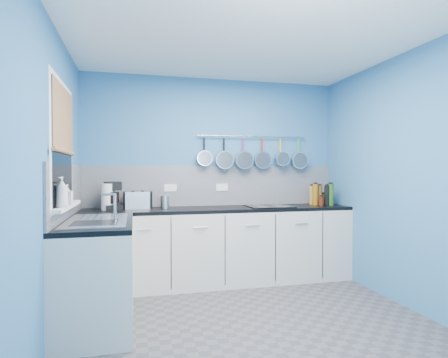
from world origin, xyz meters
name	(u,v)px	position (x,y,z in m)	size (l,w,h in m)	color
floor	(250,324)	(0.00, 0.00, -0.01)	(3.20, 3.00, 0.02)	#47474C
ceiling	(250,36)	(0.00, 0.00, 2.51)	(3.20, 3.00, 0.02)	white
wall_back	(214,178)	(0.00, 1.51, 1.25)	(3.20, 0.02, 2.50)	teal
wall_front	(347,188)	(0.00, -1.51, 1.25)	(3.20, 0.02, 2.50)	teal
wall_left	(51,182)	(-1.61, 0.00, 1.25)	(0.02, 3.00, 2.50)	teal
wall_right	(407,180)	(1.61, 0.00, 1.25)	(0.02, 3.00, 2.50)	teal
backsplash_back	(214,186)	(0.00, 1.49, 1.15)	(3.20, 0.02, 0.50)	#96989E
backsplash_left	(67,191)	(-1.59, 0.60, 1.15)	(0.02, 1.80, 0.50)	#96989E
cabinet_run_back	(219,247)	(0.00, 1.20, 0.43)	(3.20, 0.60, 0.86)	beige
worktop_back	(219,209)	(0.00, 1.20, 0.88)	(3.20, 0.60, 0.04)	black
cabinet_run_left	(97,274)	(-1.30, 0.30, 0.43)	(0.60, 1.20, 0.86)	beige
worktop_left	(97,223)	(-1.30, 0.30, 0.88)	(0.60, 1.20, 0.04)	black
window_frame	(62,146)	(-1.58, 0.30, 1.55)	(0.01, 1.00, 1.10)	white
window_glass	(63,146)	(-1.57, 0.30, 1.55)	(0.01, 0.90, 1.00)	black
bamboo_blind	(64,119)	(-1.56, 0.30, 1.77)	(0.01, 0.90, 0.55)	#997647
window_sill	(66,206)	(-1.55, 0.30, 1.04)	(0.10, 0.98, 0.03)	white
sink_unit	(97,220)	(-1.30, 0.30, 0.90)	(0.50, 0.95, 0.01)	silver
mixer_tap	(115,207)	(-1.14, 0.12, 1.03)	(0.12, 0.08, 0.26)	silver
socket_left	(170,188)	(-0.55, 1.48, 1.13)	(0.15, 0.01, 0.09)	white
socket_right	(222,187)	(0.10, 1.48, 1.13)	(0.15, 0.01, 0.09)	white
pot_rail	(253,137)	(0.50, 1.45, 1.78)	(0.02, 0.02, 1.45)	silver
soap_bottle_a	(62,192)	(-1.53, -0.01, 1.17)	(0.09, 0.09, 0.24)	white
soap_bottle_b	(67,195)	(-1.53, 0.24, 1.14)	(0.08, 0.08, 0.17)	white
paper_towel	(107,197)	(-1.28, 1.22, 1.05)	(0.13, 0.13, 0.29)	white
coffee_maker	(113,196)	(-1.22, 1.25, 1.06)	(0.18, 0.20, 0.32)	black
toaster	(138,200)	(-0.94, 1.33, 1.00)	(0.30, 0.17, 0.20)	silver
canister	(165,202)	(-0.63, 1.29, 0.97)	(0.10, 0.10, 0.14)	silver
hob	(269,206)	(0.61, 1.15, 0.91)	(0.52, 0.46, 0.01)	black
pan_0	(204,151)	(-0.13, 1.44, 1.59)	(0.19, 0.08, 0.38)	silver
pan_1	(224,152)	(0.12, 1.44, 1.57)	(0.23, 0.09, 0.42)	silver
pan_2	(243,153)	(0.37, 1.44, 1.57)	(0.23, 0.09, 0.42)	silver
pan_3	(262,153)	(0.63, 1.44, 1.57)	(0.22, 0.07, 0.41)	silver
pan_4	(281,152)	(0.88, 1.44, 1.59)	(0.19, 0.12, 0.38)	silver
pan_5	(298,153)	(1.14, 1.44, 1.57)	(0.23, 0.09, 0.42)	silver
condiment_0	(323,199)	(1.43, 1.33, 0.97)	(0.07, 0.07, 0.14)	brown
condiment_1	(318,199)	(1.36, 1.32, 0.96)	(0.07, 0.07, 0.13)	#3F721E
condiment_2	(311,195)	(1.27, 1.33, 1.02)	(0.05, 0.05, 0.24)	olive
condiment_3	(329,195)	(1.46, 1.22, 1.03)	(0.05, 0.05, 0.25)	black
condiment_4	(320,195)	(1.35, 1.24, 1.02)	(0.06, 0.06, 0.25)	brown
condiment_5	(315,195)	(1.28, 1.23, 1.04)	(0.07, 0.07, 0.27)	#8C5914
condiment_6	(331,195)	(1.43, 1.13, 1.04)	(0.07, 0.07, 0.27)	#265919
condiment_7	(327,196)	(1.38, 1.13, 1.02)	(0.06, 0.06, 0.25)	black
condiment_8	(321,201)	(1.29, 1.10, 0.96)	(0.06, 0.06, 0.12)	#4C190C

